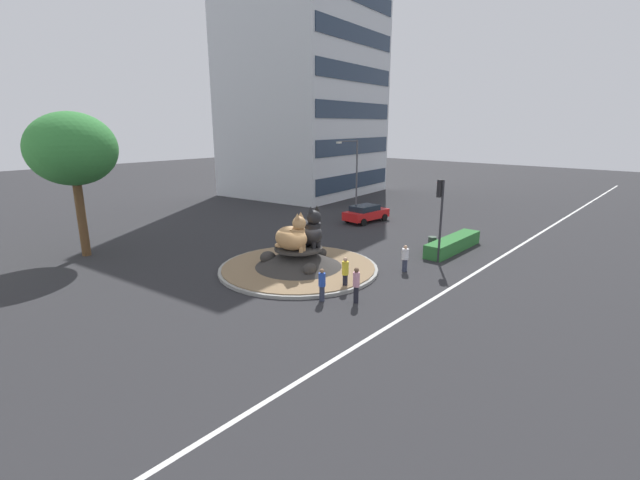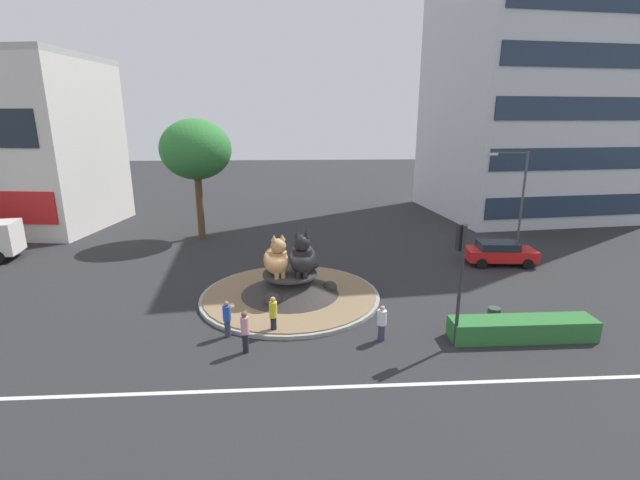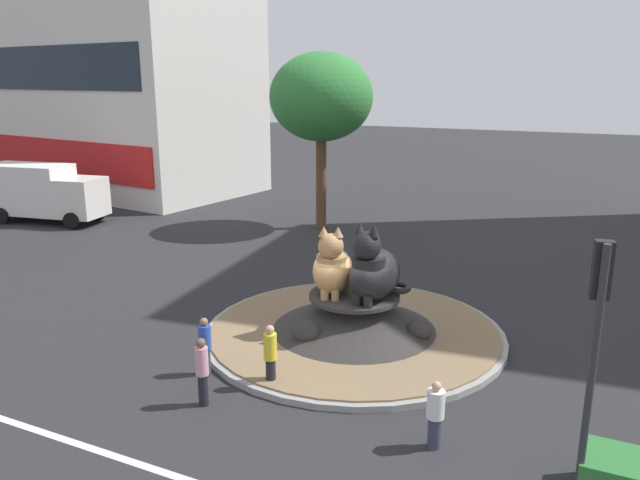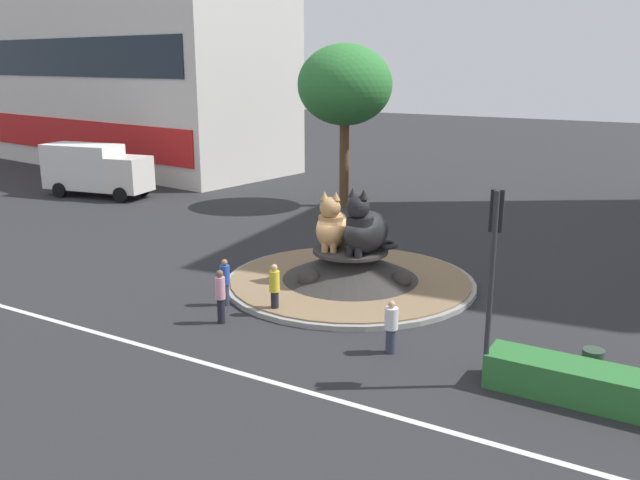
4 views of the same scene
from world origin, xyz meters
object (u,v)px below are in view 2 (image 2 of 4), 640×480
(cat_statue_calico, at_px, (277,259))
(pedestrian_white_shirt, at_px, (382,323))
(office_tower, at_px, (537,43))
(streetlight_arm, at_px, (518,193))
(pedestrian_blue_shirt, at_px, (227,318))
(sedan_on_far_lane, at_px, (499,252))
(cat_statue_black, at_px, (303,257))
(pedestrian_pink_shirt, at_px, (245,331))
(broadleaf_tree_behind_island, at_px, (196,150))
(pedestrian_yellow_shirt, at_px, (273,315))
(traffic_light_mast, at_px, (460,263))
(litter_bin, at_px, (493,317))

(cat_statue_calico, bearing_deg, pedestrian_white_shirt, 26.80)
(office_tower, distance_m, streetlight_arm, 18.56)
(office_tower, relative_size, pedestrian_blue_shirt, 19.23)
(office_tower, xyz_separation_m, sedan_on_far_lane, (-9.29, -15.96, -14.88))
(cat_statue_calico, distance_m, office_tower, 34.02)
(cat_statue_black, relative_size, pedestrian_pink_shirt, 1.39)
(broadleaf_tree_behind_island, bearing_deg, cat_statue_calico, -63.39)
(pedestrian_pink_shirt, relative_size, pedestrian_white_shirt, 1.12)
(cat_statue_black, height_order, pedestrian_pink_shirt, cat_statue_black)
(cat_statue_calico, height_order, broadleaf_tree_behind_island, broadleaf_tree_behind_island)
(streetlight_arm, bearing_deg, cat_statue_calico, 38.60)
(pedestrian_yellow_shirt, height_order, pedestrian_blue_shirt, pedestrian_yellow_shirt)
(pedestrian_yellow_shirt, distance_m, sedan_on_far_lane, 16.48)
(sedan_on_far_lane, bearing_deg, cat_statue_calico, -155.73)
(traffic_light_mast, distance_m, office_tower, 32.77)
(office_tower, relative_size, litter_bin, 34.84)
(streetlight_arm, bearing_deg, office_tower, -105.66)
(office_tower, bearing_deg, pedestrian_yellow_shirt, -139.57)
(pedestrian_yellow_shirt, bearing_deg, cat_statue_black, -29.03)
(cat_statue_black, bearing_deg, pedestrian_blue_shirt, -33.83)
(cat_statue_calico, xyz_separation_m, office_tower, (23.26, 20.83, 13.50))
(sedan_on_far_lane, bearing_deg, traffic_light_mast, -118.13)
(office_tower, bearing_deg, pedestrian_pink_shirt, -139.16)
(cat_statue_calico, height_order, litter_bin, cat_statue_calico)
(cat_statue_black, bearing_deg, pedestrian_pink_shirt, -18.10)
(pedestrian_pink_shirt, height_order, litter_bin, pedestrian_pink_shirt)
(traffic_light_mast, bearing_deg, office_tower, -41.99)
(streetlight_arm, distance_m, pedestrian_white_shirt, 17.71)
(pedestrian_blue_shirt, bearing_deg, traffic_light_mast, -52.23)
(cat_statue_calico, bearing_deg, pedestrian_yellow_shirt, -18.02)
(cat_statue_black, distance_m, pedestrian_blue_shirt, 5.31)
(broadleaf_tree_behind_island, relative_size, sedan_on_far_lane, 2.05)
(broadleaf_tree_behind_island, distance_m, pedestrian_white_shirt, 21.26)
(traffic_light_mast, height_order, streetlight_arm, streetlight_arm)
(pedestrian_white_shirt, distance_m, pedestrian_blue_shirt, 6.54)
(pedestrian_pink_shirt, xyz_separation_m, sedan_on_far_lane, (15.06, 10.16, -0.16))
(pedestrian_blue_shirt, bearing_deg, pedestrian_yellow_shirt, -41.42)
(pedestrian_yellow_shirt, xyz_separation_m, sedan_on_far_lane, (14.01, 8.67, -0.12))
(broadleaf_tree_behind_island, xyz_separation_m, litter_bin, (16.10, -16.31, -6.32))
(cat_statue_calico, xyz_separation_m, sedan_on_far_lane, (13.97, 4.87, -1.38))
(office_tower, bearing_deg, litter_bin, -125.03)
(sedan_on_far_lane, bearing_deg, streetlight_arm, 57.30)
(cat_statue_black, height_order, broadleaf_tree_behind_island, broadleaf_tree_behind_island)
(office_tower, distance_m, pedestrian_yellow_shirt, 36.98)
(office_tower, relative_size, pedestrian_yellow_shirt, 18.15)
(pedestrian_pink_shirt, bearing_deg, pedestrian_white_shirt, 97.79)
(cat_statue_black, height_order, pedestrian_yellow_shirt, cat_statue_black)
(streetlight_arm, bearing_deg, pedestrian_blue_shirt, 45.49)
(cat_statue_calico, relative_size, sedan_on_far_lane, 0.55)
(litter_bin, bearing_deg, pedestrian_pink_shirt, -171.45)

